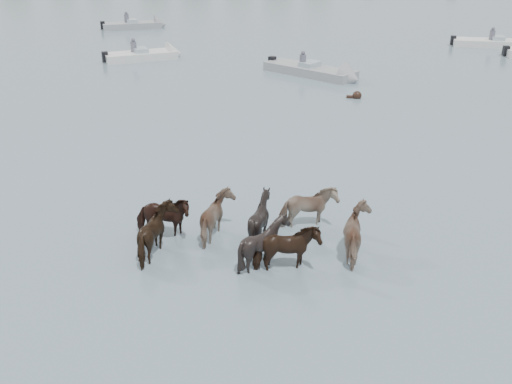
# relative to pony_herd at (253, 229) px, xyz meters

# --- Properties ---
(ground) EXTENTS (400.00, 400.00, 0.00)m
(ground) POSITION_rel_pony_herd_xyz_m (1.28, -1.22, -0.54)
(ground) COLOR slate
(ground) RESTS_ON ground
(pony_herd) EXTENTS (6.69, 3.45, 1.39)m
(pony_herd) POSITION_rel_pony_herd_xyz_m (0.00, 0.00, 0.00)
(pony_herd) COLOR black
(pony_herd) RESTS_ON ground
(swimming_pony) EXTENTS (0.72, 0.44, 0.44)m
(swimming_pony) POSITION_rel_pony_herd_xyz_m (3.43, 14.62, -0.44)
(swimming_pony) COLOR black
(swimming_pony) RESTS_ON ground
(motorboat_a) EXTENTS (4.95, 3.66, 1.92)m
(motorboat_a) POSITION_rel_pony_herd_xyz_m (-8.63, 22.44, -0.31)
(motorboat_a) COLOR silver
(motorboat_a) RESTS_ON ground
(motorboat_b) EXTENTS (5.68, 4.65, 1.92)m
(motorboat_b) POSITION_rel_pony_herd_xyz_m (1.79, 18.72, -0.31)
(motorboat_b) COLOR gray
(motorboat_b) RESTS_ON ground
(motorboat_c) EXTENTS (6.45, 2.17, 1.92)m
(motorboat_c) POSITION_rel_pony_herd_xyz_m (14.50, 28.55, -0.31)
(motorboat_c) COLOR silver
(motorboat_c) RESTS_ON ground
(motorboat_f) EXTENTS (5.26, 3.34, 1.92)m
(motorboat_f) POSITION_rel_pony_herd_xyz_m (-12.63, 34.00, -0.31)
(motorboat_f) COLOR gray
(motorboat_f) RESTS_ON ground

